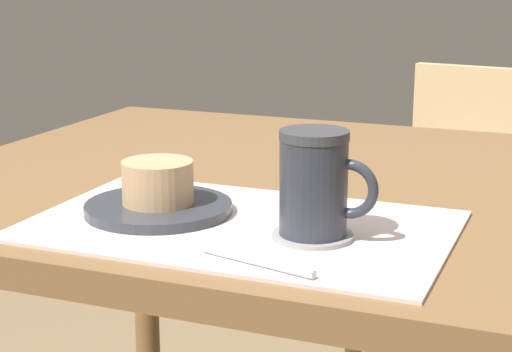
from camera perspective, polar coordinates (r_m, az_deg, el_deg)
dining_table at (r=1.20m, az=3.46°, el=-4.24°), size 1.05×0.84×0.76m
wooden_chair at (r=1.97m, az=14.34°, el=-3.81°), size 0.48×0.48×0.81m
placemat at (r=0.95m, az=-0.90°, el=-3.35°), size 0.46×0.29×0.00m
pastry_plate at (r=1.00m, az=-6.52°, el=-2.12°), size 0.17×0.17×0.01m
pastry at (r=0.99m, az=-6.57°, el=-0.41°), size 0.08×0.08×0.05m
coffee_coaster at (r=0.91m, az=3.80°, el=-4.00°), size 0.09×0.09×0.00m
coffee_mug at (r=0.89m, az=4.02°, el=-0.47°), size 0.11×0.07×0.11m
teaspoon at (r=0.83m, az=0.06°, el=-5.69°), size 0.13×0.04×0.01m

